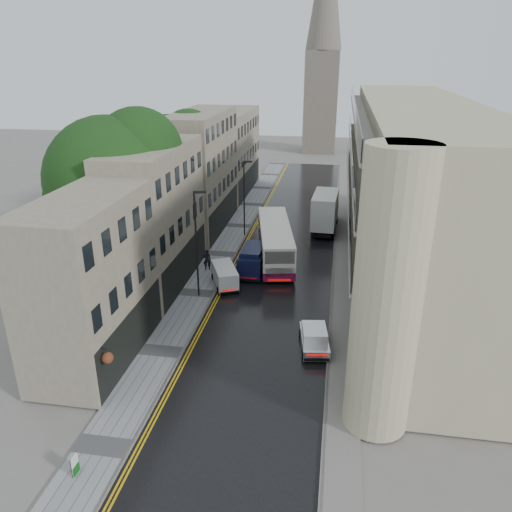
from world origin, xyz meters
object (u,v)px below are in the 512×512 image
(tree_near, at_px, (112,202))
(white_van, at_px, (219,284))
(pedestrian, at_px, (207,260))
(estate_sign, at_px, (75,465))
(cream_bus, at_px, (263,255))
(white_lorry, at_px, (313,215))
(navy_van, at_px, (239,266))
(tree_far, at_px, (171,173))
(lamp_post_far, at_px, (244,199))
(lamp_post_near, at_px, (196,246))
(silver_hatchback, at_px, (304,349))

(tree_near, height_order, white_van, tree_near)
(pedestrian, bearing_deg, white_van, 97.81)
(white_van, xyz_separation_m, pedestrian, (-2.00, 4.13, 0.17))
(estate_sign, bearing_deg, cream_bus, 78.93)
(tree_near, relative_size, estate_sign, 14.87)
(white_lorry, height_order, navy_van, white_lorry)
(cream_bus, distance_m, white_van, 5.36)
(tree_near, xyz_separation_m, navy_van, (9.35, 2.42, -5.69))
(tree_far, bearing_deg, white_van, -59.25)
(cream_bus, bearing_deg, estate_sign, -112.87)
(cream_bus, bearing_deg, tree_near, -170.77)
(pedestrian, height_order, lamp_post_far, lamp_post_far)
(white_van, bearing_deg, tree_near, 153.77)
(navy_van, height_order, lamp_post_near, lamp_post_near)
(silver_hatchback, relative_size, lamp_post_far, 0.49)
(silver_hatchback, distance_m, navy_van, 12.45)
(lamp_post_near, height_order, estate_sign, lamp_post_near)
(white_van, distance_m, lamp_post_far, 13.75)
(tree_far, distance_m, cream_bus, 14.74)
(lamp_post_near, bearing_deg, estate_sign, -110.63)
(lamp_post_far, bearing_deg, estate_sign, -103.86)
(estate_sign, bearing_deg, lamp_post_far, 87.97)
(lamp_post_near, bearing_deg, tree_near, 151.73)
(tree_near, distance_m, white_lorry, 21.16)
(silver_hatchback, bearing_deg, lamp_post_far, 101.49)
(white_van, height_order, pedestrian, pedestrian)
(tree_far, distance_m, navy_van, 14.78)
(tree_near, relative_size, lamp_post_far, 1.83)
(navy_van, height_order, lamp_post_far, lamp_post_far)
(pedestrian, bearing_deg, silver_hatchback, 109.41)
(navy_van, relative_size, lamp_post_far, 0.64)
(silver_hatchback, xyz_separation_m, white_van, (-7.25, 7.96, 0.14))
(tree_near, relative_size, tree_far, 1.11)
(tree_near, relative_size, cream_bus, 1.19)
(tree_far, relative_size, white_lorry, 1.58)
(tree_near, xyz_separation_m, tree_far, (0.30, 13.00, -0.72))
(white_van, bearing_deg, silver_hatchback, -71.06)
(tree_near, xyz_separation_m, pedestrian, (6.28, 3.72, -5.91))
(cream_bus, bearing_deg, lamp_post_near, -139.66)
(tree_near, distance_m, tree_far, 13.02)
(tree_far, bearing_deg, white_lorry, 5.78)
(tree_far, height_order, white_lorry, tree_far)
(cream_bus, distance_m, silver_hatchback, 13.25)
(silver_hatchback, distance_m, white_van, 10.77)
(navy_van, bearing_deg, tree_near, -165.02)
(tree_far, xyz_separation_m, silver_hatchback, (15.23, -21.37, -5.51))
(cream_bus, relative_size, silver_hatchback, 3.12)
(cream_bus, xyz_separation_m, white_lorry, (3.57, 10.37, 0.49))
(tree_far, xyz_separation_m, white_van, (7.98, -13.41, -5.37))
(tree_far, height_order, silver_hatchback, tree_far)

